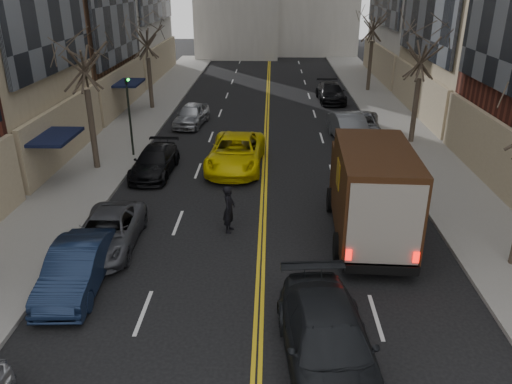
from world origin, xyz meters
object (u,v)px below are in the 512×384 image
Objects in this scene: ups_truck at (371,192)px; pedestrian at (229,209)px; observer_sedan at (328,343)px; taxi at (236,152)px.

ups_truck reaches higher than pedestrian.
ups_truck is at bearing -83.49° from pedestrian.
taxi reaches higher than observer_sedan.
pedestrian is at bearing -85.29° from taxi.
ups_truck is at bearing -50.42° from taxi.
pedestrian is at bearing 179.48° from ups_truck.
taxi is at bearing 97.48° from observer_sedan.
observer_sedan is 8.13m from pedestrian.
taxi is (-5.61, 7.53, -1.06)m from ups_truck.
ups_truck is at bearing 67.31° from observer_sedan.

